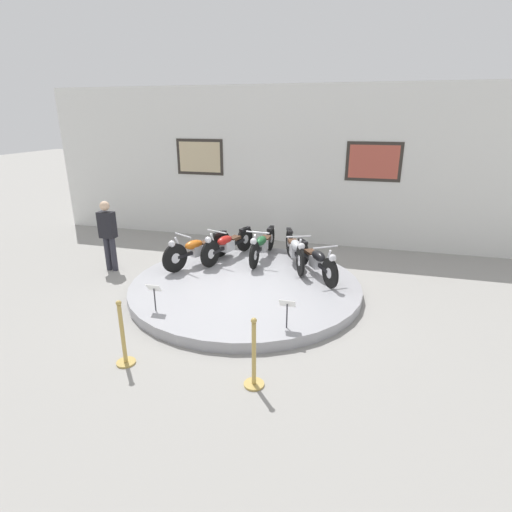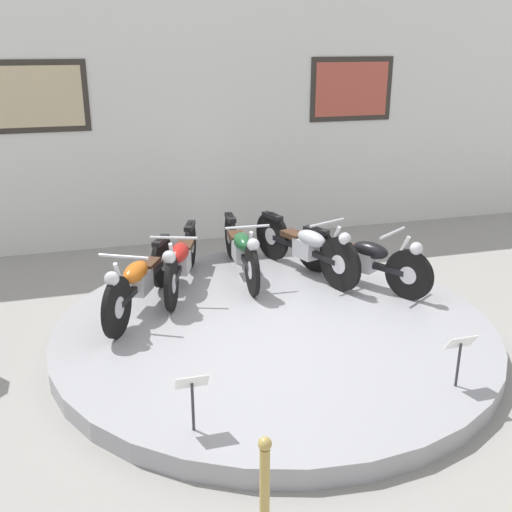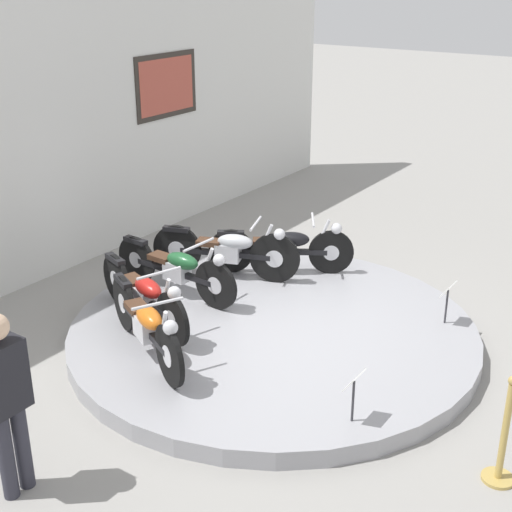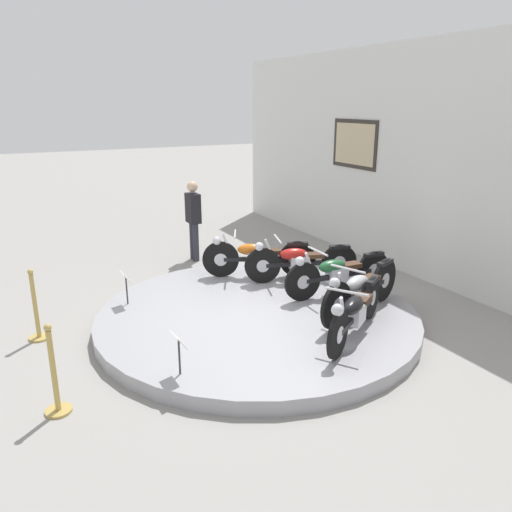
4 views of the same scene
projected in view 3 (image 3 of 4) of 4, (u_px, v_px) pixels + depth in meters
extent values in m
plane|color=gray|center=(273.00, 339.00, 8.37)|extent=(60.00, 60.00, 0.00)
cylinder|color=#99999E|center=(273.00, 332.00, 8.34)|extent=(4.73, 4.73, 0.20)
cube|color=silver|center=(42.00, 124.00, 9.52)|extent=(14.00, 0.20, 4.23)
cube|color=#2D2823|center=(167.00, 86.00, 11.21)|extent=(1.40, 0.02, 1.00)
cube|color=#B24C3D|center=(167.00, 86.00, 11.21)|extent=(1.24, 0.02, 0.84)
cylinder|color=black|center=(170.00, 356.00, 7.00)|extent=(0.34, 0.60, 0.64)
cylinder|color=silver|center=(170.00, 356.00, 7.00)|extent=(0.16, 0.23, 0.23)
cylinder|color=black|center=(124.00, 303.00, 8.10)|extent=(0.34, 0.60, 0.64)
cylinder|color=silver|center=(124.00, 303.00, 8.10)|extent=(0.16, 0.23, 0.23)
cube|color=black|center=(145.00, 327.00, 7.55)|extent=(0.62, 1.14, 0.07)
cube|color=silver|center=(147.00, 327.00, 7.51)|extent=(0.32, 0.38, 0.24)
ellipsoid|color=#D16619|center=(149.00, 318.00, 7.37)|extent=(0.41, 0.53, 0.20)
cube|color=#472D1E|center=(137.00, 307.00, 7.68)|extent=(0.32, 0.38, 0.07)
cube|color=black|center=(123.00, 281.00, 7.99)|extent=(0.25, 0.37, 0.06)
cylinder|color=silver|center=(163.00, 331.00, 7.05)|extent=(0.15, 0.24, 0.54)
cylinder|color=silver|center=(158.00, 304.00, 7.04)|extent=(0.50, 0.27, 0.03)
sphere|color=silver|center=(170.00, 328.00, 6.82)|extent=(0.15, 0.15, 0.15)
cylinder|color=black|center=(173.00, 319.00, 7.75)|extent=(0.25, 0.61, 0.62)
cylinder|color=silver|center=(173.00, 319.00, 7.75)|extent=(0.13, 0.23, 0.22)
cylinder|color=black|center=(117.00, 279.00, 8.75)|extent=(0.25, 0.61, 0.62)
cylinder|color=silver|center=(117.00, 279.00, 8.75)|extent=(0.13, 0.23, 0.22)
cube|color=black|center=(143.00, 298.00, 8.25)|extent=(0.47, 1.20, 0.07)
cube|color=silver|center=(145.00, 298.00, 8.21)|extent=(0.29, 0.37, 0.24)
ellipsoid|color=red|center=(148.00, 288.00, 8.08)|extent=(0.36, 0.53, 0.20)
cube|color=#472D1E|center=(133.00, 281.00, 8.36)|extent=(0.29, 0.37, 0.07)
cube|color=black|center=(115.00, 259.00, 8.65)|extent=(0.21, 0.37, 0.06)
cylinder|color=silver|center=(165.00, 298.00, 7.78)|extent=(0.12, 0.25, 0.54)
cylinder|color=silver|center=(159.00, 273.00, 7.76)|extent=(0.52, 0.20, 0.03)
sphere|color=silver|center=(174.00, 293.00, 7.57)|extent=(0.15, 0.15, 0.15)
cylinder|color=black|center=(216.00, 285.00, 8.58)|extent=(0.08, 0.62, 0.62)
cylinder|color=silver|center=(216.00, 285.00, 8.58)|extent=(0.07, 0.22, 0.22)
cylinder|color=black|center=(137.00, 259.00, 9.33)|extent=(0.08, 0.62, 0.62)
cylinder|color=silver|center=(137.00, 259.00, 9.33)|extent=(0.07, 0.22, 0.22)
cube|color=black|center=(175.00, 272.00, 8.96)|extent=(0.12, 1.24, 0.07)
cube|color=silver|center=(177.00, 271.00, 8.93)|extent=(0.21, 0.33, 0.24)
ellipsoid|color=#1E562D|center=(182.00, 261.00, 8.81)|extent=(0.24, 0.49, 0.20)
cube|color=#472D1E|center=(161.00, 257.00, 9.03)|extent=(0.21, 0.33, 0.07)
cube|color=black|center=(136.00, 241.00, 9.24)|extent=(0.12, 0.36, 0.06)
cylinder|color=silver|center=(206.00, 267.00, 8.59)|extent=(0.05, 0.25, 0.54)
cylinder|color=silver|center=(199.00, 245.00, 8.55)|extent=(0.54, 0.05, 0.03)
sphere|color=silver|center=(219.00, 260.00, 8.42)|extent=(0.15, 0.15, 0.15)
cylinder|color=black|center=(275.00, 258.00, 9.30)|extent=(0.28, 0.65, 0.67)
cylinder|color=silver|center=(275.00, 258.00, 9.30)|extent=(0.14, 0.24, 0.23)
cylinder|color=black|center=(177.00, 249.00, 9.61)|extent=(0.28, 0.65, 0.67)
cylinder|color=silver|center=(177.00, 249.00, 9.61)|extent=(0.14, 0.24, 0.23)
cube|color=black|center=(225.00, 254.00, 9.45)|extent=(0.50, 1.19, 0.07)
cube|color=silver|center=(228.00, 252.00, 9.44)|extent=(0.30, 0.37, 0.24)
ellipsoid|color=#B2B5BA|center=(235.00, 242.00, 9.35)|extent=(0.37, 0.53, 0.20)
cube|color=#472D1E|center=(209.00, 242.00, 9.45)|extent=(0.30, 0.37, 0.07)
cube|color=black|center=(176.00, 229.00, 9.50)|extent=(0.22, 0.37, 0.06)
cylinder|color=silver|center=(264.00, 243.00, 9.26)|extent=(0.13, 0.25, 0.54)
cylinder|color=silver|center=(256.00, 223.00, 9.18)|extent=(0.52, 0.22, 0.03)
sphere|color=silver|center=(279.00, 234.00, 9.16)|extent=(0.15, 0.15, 0.15)
cylinder|color=black|center=(331.00, 252.00, 9.58)|extent=(0.37, 0.54, 0.61)
cylinder|color=silver|center=(331.00, 252.00, 9.58)|extent=(0.17, 0.21, 0.21)
cylinder|color=black|center=(231.00, 251.00, 9.62)|extent=(0.37, 0.54, 0.61)
cylinder|color=silver|center=(231.00, 251.00, 9.62)|extent=(0.17, 0.21, 0.21)
cube|color=black|center=(281.00, 252.00, 9.60)|extent=(0.73, 1.08, 0.07)
cube|color=silver|center=(284.00, 250.00, 9.59)|extent=(0.34, 0.38, 0.24)
ellipsoid|color=black|center=(292.00, 239.00, 9.53)|extent=(0.44, 0.52, 0.20)
cube|color=#472D1E|center=(265.00, 242.00, 9.55)|extent=(0.34, 0.38, 0.07)
cube|color=black|center=(231.00, 233.00, 9.52)|extent=(0.28, 0.36, 0.06)
cylinder|color=silver|center=(321.00, 238.00, 9.51)|extent=(0.17, 0.23, 0.54)
cylinder|color=silver|center=(313.00, 220.00, 9.41)|extent=(0.47, 0.32, 0.03)
sphere|color=silver|center=(337.00, 229.00, 9.45)|extent=(0.15, 0.15, 0.15)
cylinder|color=#333338|center=(353.00, 401.00, 6.47)|extent=(0.02, 0.02, 0.42)
cube|color=white|center=(354.00, 380.00, 6.38)|extent=(0.26, 0.11, 0.15)
cylinder|color=#333338|center=(446.00, 307.00, 8.26)|extent=(0.02, 0.02, 0.42)
cube|color=white|center=(448.00, 289.00, 8.18)|extent=(0.26, 0.11, 0.15)
cylinder|color=#2D2D38|center=(6.00, 456.00, 5.75)|extent=(0.13, 0.13, 0.80)
cylinder|color=#2D2D38|center=(22.00, 446.00, 5.88)|extent=(0.13, 0.13, 0.80)
cube|color=black|center=(3.00, 377.00, 5.55)|extent=(0.36, 0.22, 0.60)
cylinder|color=tan|center=(498.00, 478.00, 6.08)|extent=(0.28, 0.28, 0.03)
cylinder|color=tan|center=(505.00, 433.00, 5.91)|extent=(0.06, 0.06, 0.95)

